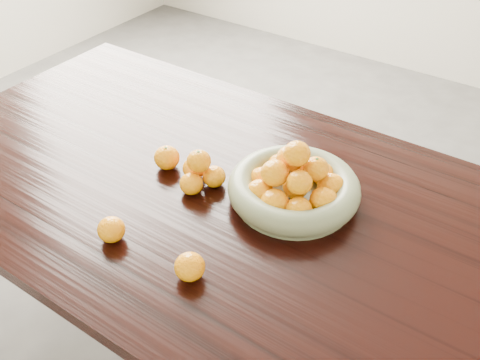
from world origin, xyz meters
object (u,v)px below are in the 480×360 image
Objects in this scene: fruit_bowl at (294,186)px; orange_pyramid at (200,172)px; loose_orange_0 at (167,158)px; dining_table at (241,224)px.

orange_pyramid is at bearing -160.04° from fruit_bowl.
loose_orange_0 is (-0.36, -0.08, -0.01)m from fruit_bowl.
loose_orange_0 is (-0.12, 0.01, -0.01)m from orange_pyramid.
dining_table is 0.27m from loose_orange_0.
fruit_bowl is 2.65× the size of orange_pyramid.
orange_pyramid is (-0.24, -0.09, -0.00)m from fruit_bowl.
orange_pyramid reaches higher than dining_table.
orange_pyramid reaches higher than loose_orange_0.
fruit_bowl is at bearing 19.96° from orange_pyramid.
dining_table is at bearing 0.51° from loose_orange_0.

